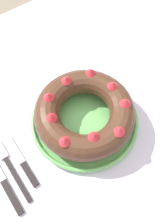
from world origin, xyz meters
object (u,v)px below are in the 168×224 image
object	(u,v)px
fork	(10,166)
cake_knife	(23,164)
serving_knife	(4,182)
bundt_cake	(84,112)
serving_dish	(84,120)

from	to	relation	value
fork	cake_knife	xyz separation A→B (m)	(0.03, -0.02, 0.00)
fork	serving_knife	size ratio (longest dim) A/B	0.88
bundt_cake	serving_dish	bearing A→B (deg)	119.91
cake_knife	serving_dish	bearing A→B (deg)	-2.85
bundt_cake	fork	distance (m)	0.25
serving_knife	serving_dish	bearing A→B (deg)	6.62
bundt_cake	cake_knife	distance (m)	0.22
serving_dish	serving_knife	xyz separation A→B (m)	(-0.27, -0.03, -0.01)
fork	bundt_cake	bearing A→B (deg)	-3.55
bundt_cake	serving_knife	world-z (taller)	bundt_cake
serving_dish	bundt_cake	bearing A→B (deg)	-60.09
serving_knife	fork	bearing A→B (deg)	44.14
serving_dish	serving_knife	bearing A→B (deg)	-174.27
bundt_cake	cake_knife	xyz separation A→B (m)	(-0.21, -0.01, -0.05)
serving_dish	fork	world-z (taller)	serving_dish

